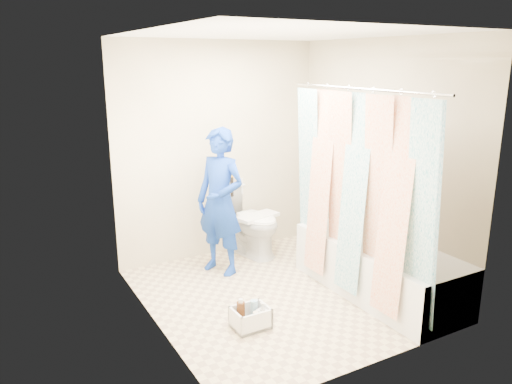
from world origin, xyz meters
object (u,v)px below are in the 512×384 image
bathtub (378,267)px  cleaning_caddy (252,318)px  plumber (220,202)px  toilet (250,220)px

bathtub → cleaning_caddy: 1.38m
bathtub → plumber: (-1.09, 1.21, 0.50)m
bathtub → plumber: 1.70m
bathtub → cleaning_caddy: bathtub is taller
plumber → bathtub: bearing=15.1°
toilet → plumber: 0.70m
bathtub → toilet: 1.62m
plumber → cleaning_caddy: (-0.28, -1.18, -0.68)m
bathtub → toilet: (-0.57, 1.51, 0.14)m
cleaning_caddy → toilet: bearing=61.5°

